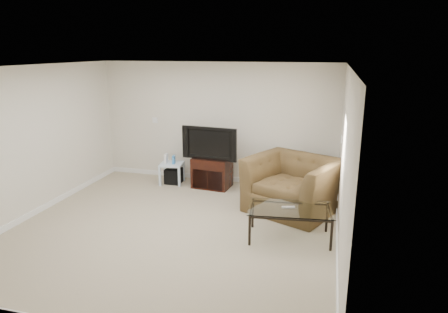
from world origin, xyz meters
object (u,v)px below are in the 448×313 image
(television, at_px, (211,142))
(coffee_table, at_px, (290,223))
(recliner, at_px, (293,176))
(subwoofer, at_px, (174,176))
(side_table, at_px, (172,173))
(tv_stand, at_px, (212,172))

(television, xyz_separation_m, coffee_table, (1.78, -1.89, -0.71))
(coffee_table, bearing_deg, recliner, 93.78)
(television, relative_size, subwoofer, 3.39)
(subwoofer, height_order, coffee_table, coffee_table)
(television, xyz_separation_m, recliner, (1.71, -0.79, -0.32))
(television, height_order, recliner, television)
(recliner, bearing_deg, television, 179.14)
(recliner, bearing_deg, coffee_table, -62.39)
(television, relative_size, side_table, 2.33)
(coffee_table, bearing_deg, television, 133.41)
(tv_stand, height_order, recliner, recliner)
(tv_stand, relative_size, television, 0.70)
(side_table, xyz_separation_m, recliner, (2.59, -0.82, 0.41))
(tv_stand, height_order, coffee_table, tv_stand)
(side_table, bearing_deg, subwoofer, 41.67)
(tv_stand, xyz_separation_m, coffee_table, (1.78, -1.92, -0.07))
(tv_stand, height_order, subwoofer, tv_stand)
(tv_stand, xyz_separation_m, recliner, (1.71, -0.82, 0.32))
(side_table, distance_m, subwoofer, 0.07)
(tv_stand, relative_size, subwoofer, 2.37)
(side_table, distance_m, coffee_table, 3.28)
(side_table, height_order, recliner, recliner)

